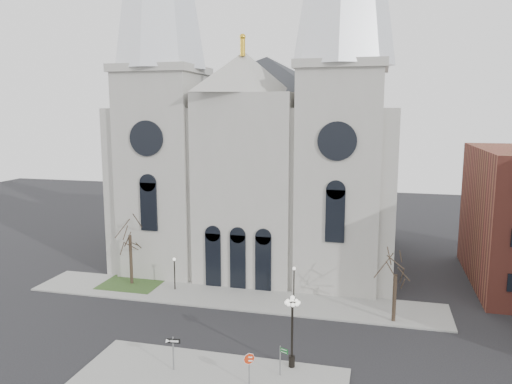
% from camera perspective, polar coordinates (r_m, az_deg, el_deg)
% --- Properties ---
extents(ground, '(160.00, 160.00, 0.00)m').
position_cam_1_polar(ground, '(39.48, -7.75, -17.51)').
color(ground, black).
rests_on(ground, ground).
extents(sidewalk_far, '(40.00, 6.00, 0.14)m').
position_cam_1_polar(sidewalk_far, '(48.93, -2.87, -11.91)').
color(sidewalk_far, gray).
rests_on(sidewalk_far, ground).
extents(grass_patch, '(6.00, 5.00, 0.18)m').
position_cam_1_polar(grass_patch, '(53.84, -14.00, -10.15)').
color(grass_patch, '#2B421C').
rests_on(grass_patch, ground).
extents(cathedral, '(33.00, 26.66, 54.00)m').
position_cam_1_polar(cathedral, '(57.09, 0.51, 10.01)').
color(cathedral, '#A4A299').
rests_on(cathedral, ground).
extents(tree_left, '(3.20, 3.20, 7.50)m').
position_cam_1_polar(tree_left, '(52.30, -14.23, -4.46)').
color(tree_left, '#2C2218').
rests_on(tree_left, ground).
extents(tree_right, '(3.20, 3.20, 6.00)m').
position_cam_1_polar(tree_right, '(43.70, 15.67, -8.76)').
color(tree_right, '#2C2218').
rests_on(tree_right, ground).
extents(ped_lamp_left, '(0.32, 0.32, 3.26)m').
position_cam_1_polar(ped_lamp_left, '(50.61, -9.30, -8.58)').
color(ped_lamp_left, black).
rests_on(ped_lamp_left, sidewalk_far).
extents(ped_lamp_right, '(0.32, 0.32, 3.26)m').
position_cam_1_polar(ped_lamp_right, '(47.31, 4.36, -9.76)').
color(ped_lamp_right, black).
rests_on(ped_lamp_right, sidewalk_far).
extents(stop_sign, '(0.78, 0.20, 2.19)m').
position_cam_1_polar(stop_sign, '(34.00, -0.79, -18.81)').
color(stop_sign, slate).
rests_on(stop_sign, sidewalk_near).
extents(globe_lamp, '(1.36, 1.36, 5.18)m').
position_cam_1_polar(globe_lamp, '(35.40, 4.16, -14.63)').
color(globe_lamp, black).
rests_on(globe_lamp, sidewalk_near).
extents(one_way_sign, '(1.04, 0.20, 2.39)m').
position_cam_1_polar(one_way_sign, '(36.10, -9.45, -17.16)').
color(one_way_sign, slate).
rests_on(one_way_sign, sidewalk_near).
extents(street_name_sign, '(0.62, 0.31, 2.09)m').
position_cam_1_polar(street_name_sign, '(35.16, 2.90, -18.44)').
color(street_name_sign, slate).
rests_on(street_name_sign, sidewalk_near).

